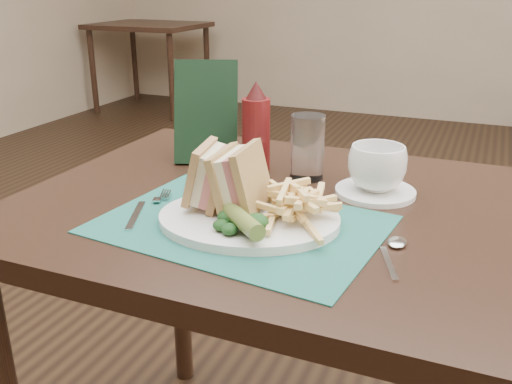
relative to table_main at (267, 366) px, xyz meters
The scene contains 18 objects.
floor 0.62m from the table_main, 90.00° to the left, with size 7.00×7.00×0.00m, color black.
wall_back 4.02m from the table_main, 90.00° to the left, with size 6.00×6.00×0.00m, color tan.
table_main is the anchor object (origin of this frame).
table_bg_left 4.24m from the table_main, 125.67° to the left, with size 0.90×0.75×0.75m, color black, non-canonical shape.
placemat 0.40m from the table_main, 89.11° to the right, with size 0.45×0.32×0.00m, color #1C5B4F.
plate 0.40m from the table_main, 83.42° to the right, with size 0.30×0.24×0.01m, color white, non-canonical shape.
sandwich_half_a 0.47m from the table_main, 127.58° to the right, with size 0.06×0.11×0.10m, color tan, non-canonical shape.
sandwich_half_b 0.46m from the table_main, 103.73° to the right, with size 0.06×0.11×0.10m, color tan, non-canonical shape.
kale_garnish 0.45m from the table_main, 81.81° to the right, with size 0.11×0.08×0.03m, color #123213, non-canonical shape.
pickle_spear 0.46m from the table_main, 80.69° to the right, with size 0.03×0.03×0.12m, color #546727.
fries_pile 0.44m from the table_main, 49.51° to the right, with size 0.18×0.20×0.06m, color #F6CD7B, non-canonical shape.
fork 0.44m from the table_main, 141.77° to the right, with size 0.03×0.17×0.01m, color silver, non-canonical shape.
spoon 0.48m from the table_main, 30.16° to the right, with size 0.03×0.15×0.01m, color silver, non-canonical shape.
saucer 0.43m from the table_main, 28.99° to the left, with size 0.15×0.15×0.01m, color white.
coffee_cup 0.47m from the table_main, 28.99° to the left, with size 0.11×0.11×0.09m, color white.
drinking_glass 0.46m from the table_main, 77.76° to the left, with size 0.07×0.07×0.13m, color white.
ketchup_bottle 0.50m from the table_main, 119.82° to the left, with size 0.06×0.06×0.19m, color #590F10, non-canonical shape.
check_presenter 0.55m from the table_main, 141.87° to the left, with size 0.14×0.01×0.22m, color black.
Camera 1 is at (0.36, -1.41, 1.14)m, focal length 40.00 mm.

